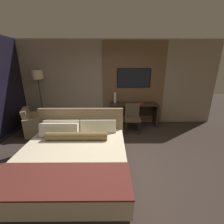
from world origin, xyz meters
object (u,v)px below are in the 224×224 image
vase_tall (115,98)px  book (140,103)px  floor_lamp (38,79)px  bed (73,159)px  desk (133,111)px  armchair_by_window (39,124)px  tv (134,78)px  desk_chair (132,115)px

vase_tall → book: bearing=-11.3°
floor_lamp → book: bearing=-2.1°
bed → vase_tall: vase_tall is taller
desk → armchair_by_window: size_ratio=1.41×
vase_tall → book: size_ratio=1.41×
tv → bed: bearing=-119.2°
desk → tv: 1.10m
desk → bed: bearing=-121.4°
desk_chair → armchair_by_window: bearing=-177.4°
bed → armchair_by_window: 2.44m
tv → armchair_by_window: bearing=-166.1°
floor_lamp → desk_chair: bearing=-10.2°
armchair_by_window → book: 3.29m
desk_chair → floor_lamp: bearing=171.9°
bed → armchair_by_window: bearing=128.5°
desk → vase_tall: (-0.63, 0.08, 0.44)m
desk → armchair_by_window: (-3.01, -0.53, -0.25)m
desk_chair → armchair_by_window: (-2.90, -0.03, -0.25)m
tv → armchair_by_window: size_ratio=0.99×
book → floor_lamp: bearing=177.9°
tv → vase_tall: bearing=-167.7°
armchair_by_window → desk: bearing=-102.2°
vase_tall → book: (0.84, -0.17, -0.16)m
tv → floor_lamp: bearing=-176.7°
desk → armchair_by_window: armchair_by_window is taller
armchair_by_window → bed: bearing=-163.6°
bed → floor_lamp: floor_lamp is taller
desk → floor_lamp: bearing=179.3°
floor_lamp → armchair_by_window: bearing=-79.6°
tv → vase_tall: (-0.63, -0.14, -0.64)m
vase_tall → armchair_by_window: bearing=-165.6°
bed → floor_lamp: size_ratio=1.13×
tv → floor_lamp: tv is taller
tv → desk_chair: size_ratio=1.28×
bed → vase_tall: (0.86, 2.52, 0.64)m
bed → armchair_by_window: (-1.52, 1.91, -0.05)m
desk → desk_chair: bearing=-101.8°
bed → vase_tall: 2.74m
desk → vase_tall: bearing=172.8°
desk → vase_tall: vase_tall is taller
desk → desk_chair: (-0.11, -0.51, -0.00)m
desk_chair → book: (0.32, 0.42, 0.27)m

